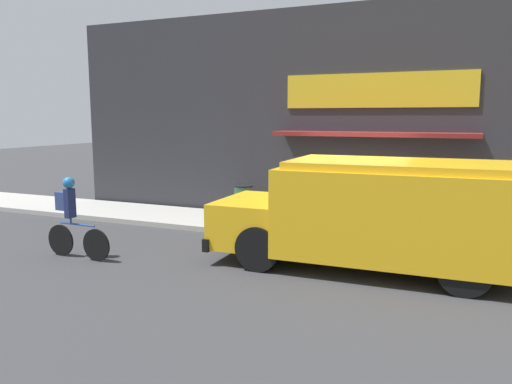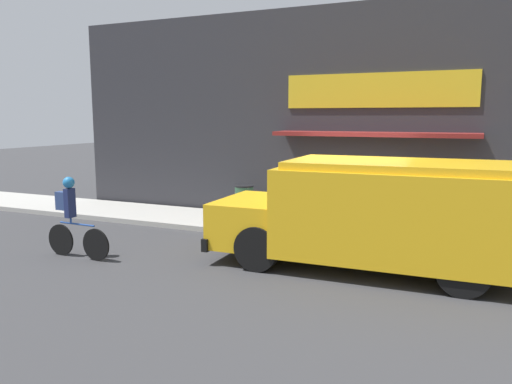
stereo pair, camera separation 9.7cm
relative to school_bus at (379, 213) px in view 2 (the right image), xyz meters
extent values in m
plane|color=#38383A|center=(-0.97, 1.32, -1.05)|extent=(70.00, 70.00, 0.00)
cube|color=#ADAAA3|center=(-0.97, 2.39, -0.99)|extent=(28.00, 2.14, 0.13)
cube|color=#2D2D33|center=(-0.97, 3.63, 1.71)|extent=(17.29, 0.18, 5.53)
cube|color=gold|center=(-0.74, 3.52, 2.35)|extent=(4.59, 0.05, 0.84)
cube|color=maroon|center=(-0.74, 3.10, 1.30)|extent=(4.82, 0.88, 0.10)
cube|color=yellow|center=(0.37, 0.01, 0.02)|extent=(4.30, 2.21, 1.57)
cube|color=yellow|center=(-2.41, -0.05, -0.33)|extent=(1.35, 1.98, 0.86)
cube|color=yellow|center=(0.37, 0.01, 0.88)|extent=(3.95, 2.03, 0.13)
cube|color=black|center=(-3.02, -0.06, -0.66)|extent=(0.16, 2.08, 0.24)
cube|color=red|center=(-0.82, 1.29, 0.10)|extent=(0.03, 0.44, 0.44)
cylinder|color=black|center=(-2.02, 0.86, -0.64)|extent=(0.83, 0.28, 0.82)
cylinder|color=black|center=(-1.98, -0.94, -0.64)|extent=(0.83, 0.28, 0.82)
cylinder|color=black|center=(1.43, 0.93, -0.64)|extent=(0.83, 0.28, 0.82)
cylinder|color=black|center=(1.46, -0.87, -0.64)|extent=(0.83, 0.28, 0.82)
cylinder|color=black|center=(-5.09, -1.63, -0.73)|extent=(0.63, 0.06, 0.63)
cylinder|color=black|center=(-6.00, -1.60, -0.73)|extent=(0.63, 0.06, 0.63)
cylinder|color=#234793|center=(-5.54, -1.62, -0.37)|extent=(0.87, 0.06, 0.04)
cylinder|color=#234793|center=(-5.70, -1.61, -0.31)|extent=(0.04, 0.04, 0.12)
cube|color=navy|center=(-5.70, -1.61, 0.04)|extent=(0.13, 0.20, 0.57)
sphere|color=#2375B7|center=(-5.70, -1.61, 0.44)|extent=(0.22, 0.22, 0.22)
cube|color=navy|center=(-5.89, -1.61, 0.07)|extent=(0.26, 0.15, 0.36)
cylinder|color=#2D5138|center=(-4.00, 2.82, -0.52)|extent=(0.49, 0.49, 0.81)
cylinder|color=black|center=(-4.00, 2.82, -0.09)|extent=(0.50, 0.50, 0.04)
camera|label=1|loc=(1.43, -8.99, 1.72)|focal=35.00mm
camera|label=2|loc=(1.51, -8.95, 1.72)|focal=35.00mm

